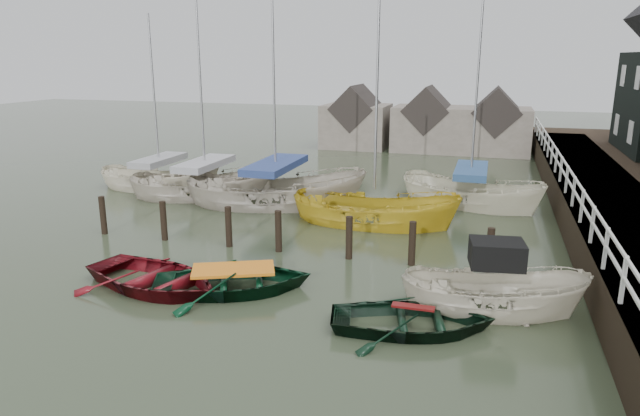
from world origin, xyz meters
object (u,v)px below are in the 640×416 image
(motorboat, at_px, (492,310))
(sailboat_a, at_px, (206,196))
(rowboat_green, at_px, (234,291))
(rowboat_dkgreen, at_px, (412,330))
(sailboat_b, at_px, (276,204))
(sailboat_d, at_px, (469,203))
(sailboat_e, at_px, (161,188))
(sailboat_c, at_px, (374,223))
(rowboat_red, at_px, (155,288))

(motorboat, xyz_separation_m, sailboat_a, (-12.76, 9.06, -0.03))
(rowboat_green, relative_size, rowboat_dkgreen, 1.11)
(rowboat_green, relative_size, sailboat_b, 0.34)
(sailboat_d, xyz_separation_m, sailboat_e, (-14.60, -1.17, -0.00))
(rowboat_dkgreen, distance_m, motorboat, 2.35)
(sailboat_a, xyz_separation_m, sailboat_e, (-2.91, 0.82, -0.00))
(rowboat_green, distance_m, sailboat_c, 7.94)
(rowboat_green, relative_size, motorboat, 0.90)
(sailboat_b, bearing_deg, sailboat_a, 68.00)
(sailboat_e, bearing_deg, rowboat_red, -153.83)
(rowboat_red, bearing_deg, motorboat, -68.01)
(sailboat_e, bearing_deg, rowboat_dkgreen, -134.46)
(rowboat_red, distance_m, sailboat_d, 14.51)
(motorboat, bearing_deg, sailboat_e, 49.78)
(rowboat_red, distance_m, sailboat_b, 9.64)
(rowboat_red, height_order, sailboat_e, sailboat_e)
(sailboat_c, bearing_deg, sailboat_b, 73.35)
(rowboat_green, xyz_separation_m, motorboat, (6.84, 0.60, 0.09))
(sailboat_b, distance_m, sailboat_e, 6.68)
(rowboat_red, bearing_deg, sailboat_e, 46.42)
(rowboat_dkgreen, bearing_deg, sailboat_e, 37.78)
(sailboat_b, relative_size, sailboat_e, 1.34)
(rowboat_red, height_order, sailboat_d, sailboat_d)
(sailboat_a, height_order, sailboat_c, sailboat_a)
(rowboat_red, bearing_deg, sailboat_b, 15.73)
(sailboat_b, relative_size, sailboat_c, 1.26)
(rowboat_red, distance_m, sailboat_c, 9.26)
(sailboat_a, height_order, sailboat_e, sailboat_a)
(sailboat_a, relative_size, sailboat_e, 1.21)
(sailboat_d, bearing_deg, sailboat_e, 118.51)
(motorboat, bearing_deg, sailboat_d, -2.49)
(sailboat_c, distance_m, sailboat_e, 11.56)
(sailboat_b, distance_m, sailboat_c, 4.91)
(rowboat_green, height_order, sailboat_e, sailboat_e)
(rowboat_green, bearing_deg, rowboat_red, 78.19)
(sailboat_b, bearing_deg, rowboat_dkgreen, -158.32)
(motorboat, height_order, sailboat_b, sailboat_b)
(sailboat_b, bearing_deg, sailboat_e, 64.37)
(sailboat_e, bearing_deg, motorboat, -127.29)
(rowboat_red, distance_m, sailboat_a, 10.80)
(rowboat_dkgreen, relative_size, sailboat_d, 0.33)
(sailboat_a, bearing_deg, sailboat_c, -126.80)
(rowboat_green, xyz_separation_m, sailboat_a, (-5.93, 9.66, 0.06))
(rowboat_green, height_order, rowboat_dkgreen, rowboat_green)
(rowboat_dkgreen, relative_size, motorboat, 0.80)
(sailboat_b, relative_size, sailboat_d, 1.07)
(rowboat_green, xyz_separation_m, sailboat_e, (-8.83, 10.48, 0.06))
(rowboat_red, relative_size, motorboat, 0.92)
(sailboat_d, bearing_deg, sailboat_b, 131.06)
(sailboat_b, xyz_separation_m, sailboat_d, (8.05, 2.48, 0.00))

